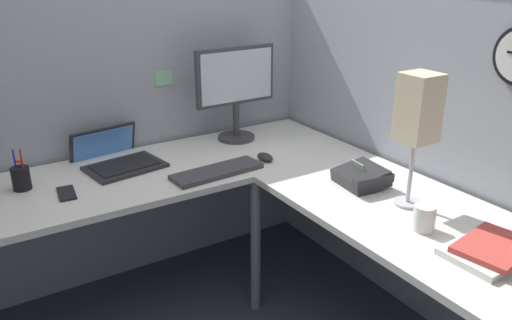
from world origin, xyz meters
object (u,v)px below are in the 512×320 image
Objects in this scene: coffee_mug at (424,218)px; book_stack at (491,250)px; keyboard at (217,171)px; computer_mouse at (265,157)px; monitor at (236,86)px; laptop at (115,158)px; cell_phone at (66,193)px; desk_lamp_paper at (418,112)px; office_phone at (362,178)px; pen_cup at (21,178)px.

book_stack is at bearing -78.04° from coffee_mug.
computer_mouse is at bearing 1.54° from keyboard.
keyboard is at bearing -130.40° from monitor.
cell_phone is at bearing -139.81° from laptop.
coffee_mug reaches higher than computer_mouse.
keyboard is 0.81× the size of desk_lamp_paper.
book_stack is at bearing -82.14° from computer_mouse.
coffee_mug is at bearing -59.46° from laptop.
office_phone is 2.35× the size of coffee_mug.
cell_phone is at bearing 130.93° from book_stack.
monitor is 1.14m from pen_cup.
computer_mouse is (-0.04, -0.35, -0.28)m from monitor.
monitor is 1.03m from cell_phone.
computer_mouse is (0.63, -0.36, -0.01)m from laptop.
keyboard is at bearing -47.52° from laptop.
book_stack is at bearing -93.03° from office_phone.
office_phone reaches higher than computer_mouse.
desk_lamp_paper reaches higher than coffee_mug.
cell_phone is at bearing 135.65° from coffee_mug.
pen_cup is at bearing 135.37° from coffee_mug.
desk_lamp_paper reaches higher than computer_mouse.
cell_phone is 1.64m from book_stack.
desk_lamp_paper is (0.50, -0.68, 0.37)m from keyboard.
coffee_mug is at bearing -44.63° from pen_cup.
monitor reaches higher than laptop.
desk_lamp_paper is (0.85, -1.07, 0.36)m from laptop.
book_stack is (-0.03, -0.65, -0.02)m from office_phone.
coffee_mug is at bearing -122.59° from desk_lamp_paper.
desk_lamp_paper is (0.06, 0.42, 0.36)m from book_stack.
computer_mouse is 1.08× the size of coffee_mug.
laptop is 2.38× the size of pen_cup.
monitor reaches higher than coffee_mug.
desk_lamp_paper is at bearing -57.81° from keyboard.
coffee_mug reaches higher than cell_phone.
book_stack is (0.43, -1.10, 0.01)m from keyboard.
coffee_mug is (0.06, -1.24, -0.25)m from monitor.
computer_mouse is 0.20× the size of desk_lamp_paper.
coffee_mug is at bearing 101.96° from book_stack.
coffee_mug is (0.11, -0.89, 0.03)m from computer_mouse.
office_phone reaches higher than book_stack.
desk_lamp_paper is at bearing -51.52° from laptop.
monitor is 0.88m from office_phone.
cell_phone is at bearing 173.04° from computer_mouse.
office_phone is 0.42m from desk_lamp_paper.
computer_mouse is 0.93m from cell_phone.
keyboard is 4.13× the size of computer_mouse.
desk_lamp_paper is at bearing -80.58° from monitor.
laptop reaches higher than office_phone.
laptop is 1.17m from office_phone.
computer_mouse is 1.10m from pen_cup.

